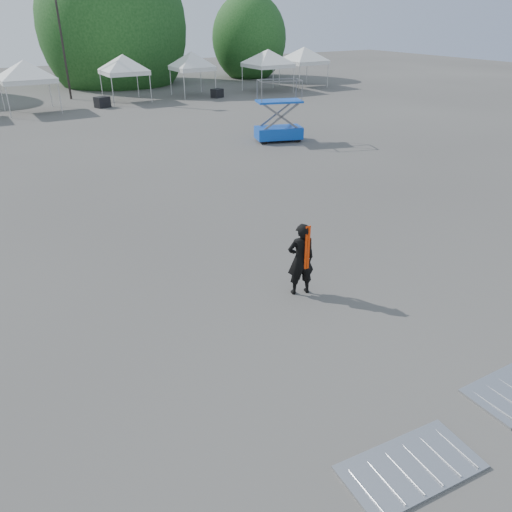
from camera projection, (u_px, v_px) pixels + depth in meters
ground at (245, 282)px, 12.73m from camera, size 120.00×120.00×0.00m
light_pole_east at (59, 21)px, 36.19m from camera, size 0.60×0.25×9.80m
tree_mid_e at (113, 27)px, 44.64m from camera, size 5.12×5.12×7.79m
tree_far_e at (249, 39)px, 49.70m from camera, size 3.84×3.84×5.84m
tent_e at (24, 64)px, 32.44m from camera, size 4.73×4.73×3.88m
tent_f at (123, 58)px, 36.35m from camera, size 4.30×4.30×3.88m
tent_g at (191, 55)px, 38.80m from camera, size 4.07×4.07×3.88m
tent_h at (268, 53)px, 40.96m from camera, size 4.71×4.71×3.88m
tent_extra_8 at (304, 50)px, 43.57m from camera, size 4.63×4.63×3.88m
man at (301, 259)px, 11.83m from camera, size 0.76×0.60×1.83m
scissor_lift at (279, 111)px, 25.64m from camera, size 2.63×1.86×3.08m
barrier_left at (411, 467)px, 7.53m from camera, size 2.23×1.25×0.07m
crate_mid at (102, 102)px, 35.19m from camera, size 1.13×1.00×0.73m
crate_east at (217, 93)px, 39.19m from camera, size 1.03×0.92×0.66m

